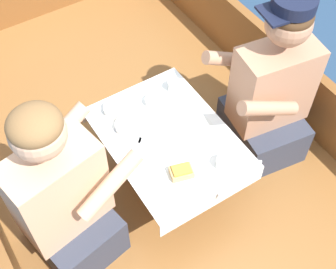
# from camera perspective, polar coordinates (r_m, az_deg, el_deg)

# --- Properties ---
(ground_plane) EXTENTS (60.00, 60.00, 0.00)m
(ground_plane) POSITION_cam_1_polar(r_m,az_deg,el_deg) (2.89, -0.07, -8.48)
(ground_plane) COLOR navy
(boat_deck) EXTENTS (1.90, 3.57, 0.29)m
(boat_deck) POSITION_cam_1_polar(r_m,az_deg,el_deg) (2.77, -0.07, -7.03)
(boat_deck) COLOR brown
(boat_deck) RESTS_ON ground_plane
(gunwale_port) EXTENTS (0.06, 3.57, 0.41)m
(gunwale_port) POSITION_cam_1_polar(r_m,az_deg,el_deg) (2.36, -19.81, -12.65)
(gunwale_port) COLOR brown
(gunwale_port) RESTS_ON boat_deck
(gunwale_starboard) EXTENTS (0.06, 3.57, 0.41)m
(gunwale_starboard) POSITION_cam_1_polar(r_m,az_deg,el_deg) (2.89, 15.63, 5.29)
(gunwale_starboard) COLOR brown
(gunwale_starboard) RESTS_ON boat_deck
(cockpit_table) EXTENTS (0.58, 0.79, 0.40)m
(cockpit_table) POSITION_cam_1_polar(r_m,az_deg,el_deg) (2.35, 0.00, -0.96)
(cockpit_table) COLOR #B2B2B7
(cockpit_table) RESTS_ON boat_deck
(person_port) EXTENTS (0.58, 0.52, 1.02)m
(person_port) POSITION_cam_1_polar(r_m,az_deg,el_deg) (2.15, -12.71, -7.71)
(person_port) COLOR #333847
(person_port) RESTS_ON boat_deck
(person_starboard) EXTENTS (0.56, 0.50, 1.04)m
(person_starboard) POSITION_cam_1_polar(r_m,az_deg,el_deg) (2.51, 12.32, 4.81)
(person_starboard) COLOR #333847
(person_starboard) RESTS_ON boat_deck
(plate_sandwich) EXTENTS (0.21, 0.21, 0.01)m
(plate_sandwich) POSITION_cam_1_polar(r_m,az_deg,el_deg) (2.18, 1.65, -4.95)
(plate_sandwich) COLOR silver
(plate_sandwich) RESTS_ON cockpit_table
(plate_bread) EXTENTS (0.16, 0.16, 0.01)m
(plate_bread) POSITION_cam_1_polar(r_m,az_deg,el_deg) (2.35, 3.60, 0.84)
(plate_bread) COLOR silver
(plate_bread) RESTS_ON cockpit_table
(sandwich) EXTENTS (0.12, 0.10, 0.05)m
(sandwich) POSITION_cam_1_polar(r_m,az_deg,el_deg) (2.16, 1.67, -4.56)
(sandwich) COLOR tan
(sandwich) RESTS_ON plate_sandwich
(bowl_port_near) EXTENTS (0.14, 0.14, 0.04)m
(bowl_port_near) POSITION_cam_1_polar(r_m,az_deg,el_deg) (2.34, -4.78, 1.12)
(bowl_port_near) COLOR silver
(bowl_port_near) RESTS_ON cockpit_table
(bowl_starboard_near) EXTENTS (0.11, 0.11, 0.04)m
(bowl_starboard_near) POSITION_cam_1_polar(r_m,az_deg,el_deg) (2.44, -1.48, 4.15)
(bowl_starboard_near) COLOR silver
(bowl_starboard_near) RESTS_ON cockpit_table
(bowl_center_far) EXTENTS (0.12, 0.12, 0.04)m
(bowl_center_far) POSITION_cam_1_polar(r_m,az_deg,el_deg) (2.42, -6.49, 3.17)
(bowl_center_far) COLOR silver
(bowl_center_far) RESTS_ON cockpit_table
(coffee_cup_port) EXTENTS (0.10, 0.07, 0.06)m
(coffee_cup_port) POSITION_cam_1_polar(r_m,az_deg,el_deg) (2.50, 0.80, 5.97)
(coffee_cup_port) COLOR silver
(coffee_cup_port) RESTS_ON cockpit_table
(coffee_cup_starboard) EXTENTS (0.10, 0.08, 0.05)m
(coffee_cup_starboard) POSITION_cam_1_polar(r_m,az_deg,el_deg) (2.21, 6.87, -3.43)
(coffee_cup_starboard) COLOR silver
(coffee_cup_starboard) RESTS_ON cockpit_table
(utensil_spoon_starboard) EXTENTS (0.07, 0.17, 0.01)m
(utensil_spoon_starboard) POSITION_cam_1_polar(r_m,az_deg,el_deg) (2.34, 5.91, 0.38)
(utensil_spoon_starboard) COLOR silver
(utensil_spoon_starboard) RESTS_ON cockpit_table
(utensil_fork_port) EXTENTS (0.13, 0.14, 0.00)m
(utensil_fork_port) POSITION_cam_1_polar(r_m,az_deg,el_deg) (2.27, -3.69, -1.76)
(utensil_fork_port) COLOR silver
(utensil_fork_port) RESTS_ON cockpit_table
(utensil_spoon_port) EXTENTS (0.15, 0.11, 0.01)m
(utensil_spoon_port) POSITION_cam_1_polar(r_m,az_deg,el_deg) (2.25, 8.54, -3.12)
(utensil_spoon_port) COLOR silver
(utensil_spoon_port) RESTS_ON cockpit_table
(utensil_knife_starboard) EXTENTS (0.07, 0.17, 0.00)m
(utensil_knife_starboard) POSITION_cam_1_polar(r_m,az_deg,el_deg) (2.31, -6.08, -0.81)
(utensil_knife_starboard) COLOR silver
(utensil_knife_starboard) RESTS_ON cockpit_table
(utensil_knife_port) EXTENTS (0.16, 0.07, 0.00)m
(utensil_knife_port) POSITION_cam_1_polar(r_m,az_deg,el_deg) (2.49, -4.12, 4.59)
(utensil_knife_port) COLOR silver
(utensil_knife_port) RESTS_ON cockpit_table
(utensil_spoon_center) EXTENTS (0.04, 0.17, 0.01)m
(utensil_spoon_center) POSITION_cam_1_polar(r_m,az_deg,el_deg) (2.18, 4.93, -5.51)
(utensil_spoon_center) COLOR silver
(utensil_spoon_center) RESTS_ON cockpit_table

